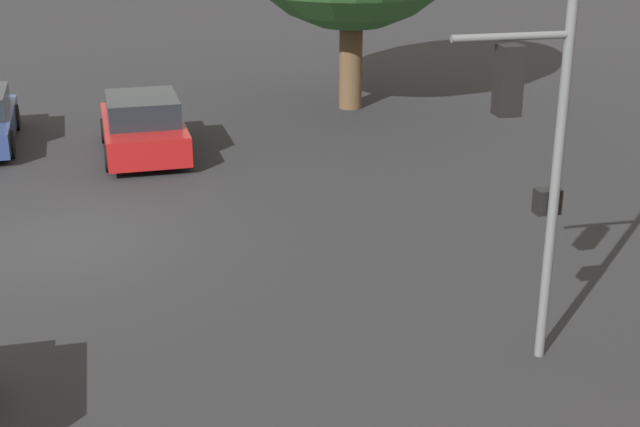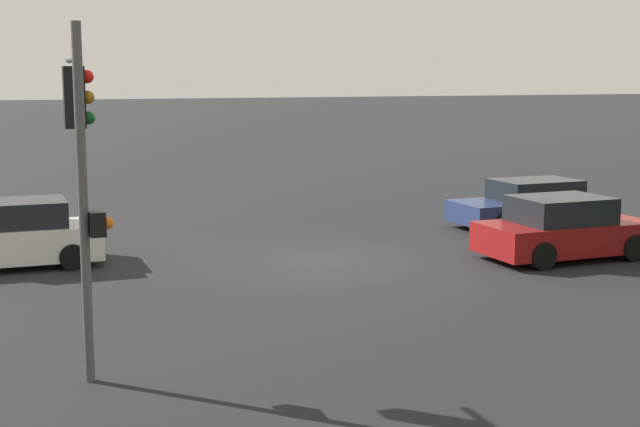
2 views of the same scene
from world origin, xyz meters
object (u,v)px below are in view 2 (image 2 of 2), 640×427
at_px(crossing_car_0, 564,229).
at_px(crossing_car_1, 17,236).
at_px(traffic_signal, 82,153).
at_px(crossing_car_2, 531,204).

xyz_separation_m(crossing_car_0, crossing_car_1, (12.19, -4.09, 0.01)).
relative_size(traffic_signal, crossing_car_1, 1.32).
bearing_deg(crossing_car_1, traffic_signal, 95.00).
relative_size(crossing_car_1, crossing_car_2, 0.85).
distance_m(crossing_car_1, crossing_car_2, 14.21).
bearing_deg(crossing_car_1, crossing_car_2, -177.94).
height_order(traffic_signal, crossing_car_2, traffic_signal).
bearing_deg(traffic_signal, crossing_car_1, 95.91).
bearing_deg(traffic_signal, crossing_car_0, 22.42).
bearing_deg(traffic_signal, crossing_car_2, 33.91).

